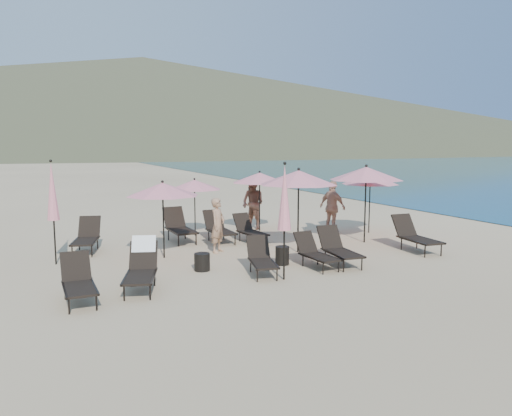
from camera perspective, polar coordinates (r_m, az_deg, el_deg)
name	(u,v)px	position (r m, az deg, el deg)	size (l,w,h in m)	color
ground	(314,265)	(13.24, 6.62, -6.50)	(800.00, 800.00, 0.00)	#D6BA8C
volcanic_headland	(161,106)	(324.01, -10.81, 11.41)	(690.00, 690.00, 55.00)	brown
lounger_0	(78,281)	(10.73, -19.64, -7.86)	(0.61, 1.57, 0.90)	black
lounger_1	(141,266)	(11.27, -12.96, -6.45)	(1.11, 1.81, 1.06)	black
lounger_2	(262,258)	(12.20, 0.64, -5.73)	(0.91, 1.57, 0.85)	black
lounger_3	(315,252)	(12.93, 6.79, -5.04)	(0.62, 1.49, 0.85)	black
lounger_4	(338,248)	(13.32, 9.41, -4.52)	(0.79, 1.69, 0.94)	black
lounger_5	(415,235)	(15.49, 17.73, -2.98)	(0.83, 1.81, 1.01)	black
lounger_6	(87,236)	(15.50, -18.80, -3.09)	(1.07, 1.79, 0.96)	black
lounger_7	(179,226)	(16.42, -8.78, -2.08)	(0.73, 1.83, 1.04)	black
lounger_8	(219,228)	(16.22, -4.28, -2.27)	(0.67, 1.68, 0.96)	black
lounger_9	(250,229)	(16.11, -0.74, -2.47)	(0.70, 1.56, 0.87)	black
umbrella_open_0	(163,189)	(13.90, -10.63, 2.10)	(2.01, 2.01, 2.17)	black
umbrella_open_1	(299,178)	(14.41, 4.89, 3.48)	(2.30, 2.30, 2.48)	black
umbrella_open_2	(366,174)	(16.21, 12.47, 3.86)	(2.33, 2.33, 2.51)	black
umbrella_open_3	(194,185)	(17.19, -7.04, 2.66)	(1.85, 1.85, 2.00)	black
umbrella_open_4	(260,178)	(18.00, 0.42, 3.48)	(2.04, 2.04, 2.19)	black
umbrella_open_5	(370,179)	(18.06, 12.92, 3.23)	(2.01, 2.01, 2.16)	black
umbrella_closed_0	(285,198)	(11.46, 3.28, 1.12)	(0.32, 0.32, 2.75)	black
umbrella_closed_1	(52,192)	(13.95, -22.26, 1.71)	(0.32, 0.32, 2.76)	black
side_table_0	(202,262)	(12.62, -6.18, -6.15)	(0.40, 0.40, 0.44)	black
side_table_1	(282,255)	(13.16, 3.02, -5.44)	(0.36, 0.36, 0.49)	black
beachgoer_a	(218,225)	(14.57, -4.38, -1.98)	(0.58, 0.38, 1.60)	#A97C5B
beachgoer_b	(253,203)	(18.45, -0.36, 0.52)	(0.93, 0.73, 1.92)	#8E5F49
beachgoer_c	(332,207)	(17.80, 8.73, 0.10)	(1.09, 0.45, 1.86)	tan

